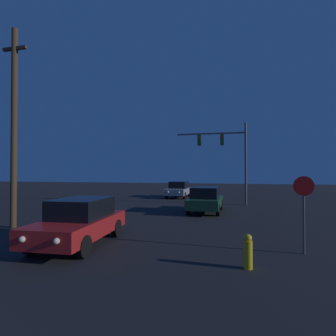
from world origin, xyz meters
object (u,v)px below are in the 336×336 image
traffic_signal_mast (227,150)px  utility_pole (14,125)px  car_near (80,221)px  car_mid (205,199)px  stop_sign (304,201)px  fire_hydrant (248,252)px  car_far (179,189)px

traffic_signal_mast → utility_pole: 14.86m
car_near → utility_pole: size_ratio=0.48×
car_mid → utility_pole: bearing=-139.2°
utility_pole → stop_sign: bearing=-5.7°
car_near → traffic_signal_mast: bearing=-114.4°
car_near → stop_sign: (7.56, 0.58, 0.85)m
fire_hydrant → car_near: bearing=168.9°
fire_hydrant → traffic_signal_mast: bearing=92.5°
car_mid → stop_sign: bearing=-62.6°
car_near → traffic_signal_mast: size_ratio=0.69×
car_mid → fire_hydrant: 9.89m
car_far → stop_sign: stop_sign is taller
traffic_signal_mast → stop_sign: bearing=-78.9°
car_near → utility_pole: 6.34m
traffic_signal_mast → utility_pole: utility_pole is taller
car_near → stop_sign: bearing=-178.6°
traffic_signal_mast → car_near: bearing=-111.5°
car_far → utility_pole: utility_pole is taller
car_near → traffic_signal_mast: 14.43m
traffic_signal_mast → stop_sign: size_ratio=2.64×
car_far → fire_hydrant: 19.65m
car_near → car_mid: size_ratio=1.01×
stop_sign → utility_pole: size_ratio=0.26×
traffic_signal_mast → utility_pole: bearing=-130.9°
car_mid → stop_sign: 8.88m
utility_pole → fire_hydrant: bearing=-15.8°
car_near → car_far: same height
utility_pole → fire_hydrant: size_ratio=10.08×
traffic_signal_mast → fire_hydrant: (0.62, -14.16, -3.90)m
stop_sign → car_mid: bearing=115.5°
car_near → stop_sign: stop_sign is taller
traffic_signal_mast → stop_sign: 12.96m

